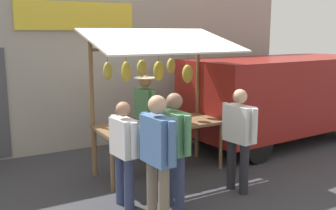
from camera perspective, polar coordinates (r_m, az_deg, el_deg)
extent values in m
plane|color=#38383D|center=(7.08, -1.22, -9.61)|extent=(40.00, 40.00, 0.00)
cube|color=#9E998E|center=(8.68, -8.27, 5.53)|extent=(9.00, 0.25, 3.40)
cube|color=yellow|center=(8.27, -13.04, 12.43)|extent=(2.40, 0.06, 0.56)
cube|color=brown|center=(6.83, -1.25, -2.86)|extent=(2.20, 0.90, 0.05)
cylinder|color=brown|center=(6.19, -8.06, -8.63)|extent=(0.06, 0.06, 0.83)
cylinder|color=brown|center=(7.18, 7.62, -5.93)|extent=(0.06, 0.06, 0.83)
cylinder|color=brown|center=(6.89, -10.49, -6.72)|extent=(0.06, 0.06, 0.83)
cylinder|color=brown|center=(7.79, 4.13, -4.55)|extent=(0.06, 0.06, 0.83)
cylinder|color=brown|center=(6.71, -10.89, -0.50)|extent=(0.07, 0.07, 2.35)
cylinder|color=brown|center=(7.65, 4.29, 0.99)|extent=(0.07, 0.07, 2.35)
cylinder|color=brown|center=(7.01, -2.87, 8.17)|extent=(2.12, 0.06, 0.06)
cube|color=beige|center=(6.52, -0.66, 9.33)|extent=(2.50, 1.46, 0.39)
cylinder|color=brown|center=(7.39, 2.88, 7.07)|extent=(0.01, 0.01, 0.31)
ellipsoid|color=gold|center=(7.41, 2.86, 4.52)|extent=(0.27, 0.27, 0.35)
cylinder|color=brown|center=(7.23, 0.45, 7.51)|extent=(0.01, 0.01, 0.19)
ellipsoid|color=gold|center=(7.24, 0.44, 5.68)|extent=(0.23, 0.22, 0.28)
cylinder|color=brown|center=(7.05, -1.35, 7.28)|extent=(0.01, 0.01, 0.23)
ellipsoid|color=yellow|center=(7.07, -1.34, 4.93)|extent=(0.22, 0.18, 0.35)
cylinder|color=brown|center=(6.94, -3.80, 7.36)|extent=(0.01, 0.01, 0.19)
ellipsoid|color=gold|center=(6.95, -3.77, 5.35)|extent=(0.22, 0.19, 0.30)
cylinder|color=brown|center=(6.78, -6.13, 7.16)|extent=(0.01, 0.01, 0.21)
ellipsoid|color=yellow|center=(6.81, -6.08, 4.78)|extent=(0.20, 0.22, 0.36)
cylinder|color=brown|center=(6.65, -8.77, 7.06)|extent=(0.01, 0.01, 0.20)
ellipsoid|color=gold|center=(6.67, -8.71, 4.88)|extent=(0.23, 0.23, 0.30)
ellipsoid|color=orange|center=(7.01, 2.09, -1.73)|extent=(0.25, 0.19, 0.14)
sphere|color=#729E4C|center=(6.73, 1.34, -1.98)|extent=(0.20, 0.20, 0.20)
ellipsoid|color=gold|center=(7.11, -0.49, -1.71)|extent=(0.21, 0.22, 0.10)
cylinder|color=#232328|center=(7.75, -3.73, -4.71)|extent=(0.14, 0.14, 0.81)
cylinder|color=#232328|center=(7.53, -2.71, -5.16)|extent=(0.14, 0.14, 0.81)
cube|color=#518C5B|center=(7.48, -3.28, 0.18)|extent=(0.25, 0.50, 0.57)
cylinder|color=#518C5B|center=(7.74, -4.42, 0.68)|extent=(0.09, 0.09, 0.53)
cylinder|color=#518C5B|center=(7.22, -2.06, -0.01)|extent=(0.09, 0.09, 0.53)
sphere|color=#A87A5B|center=(7.42, -3.31, 3.43)|extent=(0.22, 0.22, 0.22)
cylinder|color=beige|center=(7.41, -3.32, 3.94)|extent=(0.42, 0.42, 0.02)
cylinder|color=#726656|center=(4.97, -0.60, -13.41)|extent=(0.14, 0.14, 0.84)
cylinder|color=#726656|center=(5.19, -2.33, -12.37)|extent=(0.14, 0.14, 0.84)
cube|color=#476B9E|center=(4.84, -1.53, -5.09)|extent=(0.26, 0.52, 0.59)
cylinder|color=#476B9E|center=(4.58, 0.58, -5.68)|extent=(0.09, 0.09, 0.54)
cylinder|color=#476B9E|center=(5.09, -3.42, -4.04)|extent=(0.09, 0.09, 0.54)
sphere|color=tan|center=(4.74, -1.55, 0.05)|extent=(0.23, 0.23, 0.23)
cylinder|color=navy|center=(5.56, -5.65, -11.29)|extent=(0.14, 0.14, 0.74)
cylinder|color=navy|center=(5.77, -6.89, -10.52)|extent=(0.14, 0.14, 0.74)
cube|color=silver|center=(5.47, -6.42, -4.68)|extent=(0.26, 0.47, 0.53)
cylinder|color=silver|center=(5.22, -4.89, -5.13)|extent=(0.09, 0.09, 0.49)
cylinder|color=silver|center=(5.70, -7.81, -3.85)|extent=(0.09, 0.09, 0.49)
sphere|color=#A87A5B|center=(5.38, -6.50, -0.60)|extent=(0.20, 0.20, 0.20)
cylinder|color=navy|center=(5.46, 1.68, -11.30)|extent=(0.14, 0.14, 0.81)
cylinder|color=navy|center=(5.67, 0.13, -10.46)|extent=(0.14, 0.14, 0.81)
cube|color=#518C5B|center=(5.35, 0.91, -3.96)|extent=(0.24, 0.50, 0.57)
cylinder|color=#518C5B|center=(5.10, 2.79, -4.43)|extent=(0.09, 0.09, 0.53)
cylinder|color=#518C5B|center=(5.60, -0.80, -3.08)|extent=(0.09, 0.09, 0.53)
sphere|color=#8C664C|center=(5.26, 0.92, 0.56)|extent=(0.22, 0.22, 0.22)
cylinder|color=#232328|center=(6.14, 10.93, -9.07)|extent=(0.14, 0.14, 0.79)
cylinder|color=#232328|center=(6.31, 9.16, -8.47)|extent=(0.14, 0.14, 0.79)
cube|color=silver|center=(6.04, 10.24, -2.70)|extent=(0.28, 0.50, 0.56)
cylinder|color=silver|center=(5.84, 12.38, -3.00)|extent=(0.09, 0.09, 0.52)
cylinder|color=silver|center=(6.24, 8.24, -2.01)|extent=(0.09, 0.09, 0.52)
sphere|color=tan|center=(5.96, 10.37, 1.23)|extent=(0.22, 0.22, 0.22)
cube|color=maroon|center=(9.09, 15.88, 1.69)|extent=(4.50, 2.09, 1.55)
cube|color=black|center=(8.11, 9.80, 2.91)|extent=(1.51, 1.89, 0.68)
cylinder|color=black|center=(7.62, 12.83, -5.80)|extent=(0.67, 0.22, 0.66)
cylinder|color=black|center=(8.82, 5.07, -3.36)|extent=(0.67, 0.22, 0.66)
cylinder|color=black|center=(10.88, 17.59, -1.16)|extent=(0.67, 0.22, 0.66)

